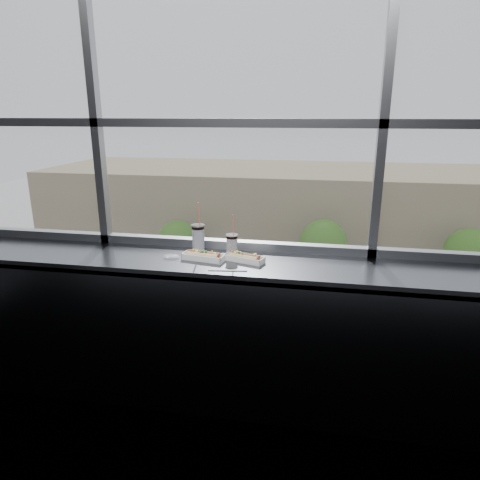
% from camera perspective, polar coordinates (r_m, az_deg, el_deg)
% --- Properties ---
extents(wall_back_lower, '(6.00, 0.00, 6.00)m').
position_cam_1_polar(wall_back_lower, '(3.39, -1.04, -9.98)').
color(wall_back_lower, black).
rests_on(wall_back_lower, ground).
extents(window_glass, '(6.00, 0.00, 6.00)m').
position_cam_1_polar(window_glass, '(3.06, -1.14, 20.97)').
color(window_glass, silver).
rests_on(window_glass, ground).
extents(window_mullions, '(6.00, 0.08, 2.40)m').
position_cam_1_polar(window_mullions, '(3.04, -1.22, 21.00)').
color(window_mullions, gray).
rests_on(window_mullions, ground).
extents(counter, '(6.00, 0.55, 0.06)m').
position_cam_1_polar(counter, '(2.94, -2.16, -3.25)').
color(counter, '#5A5E66').
rests_on(counter, ground).
extents(counter_fascia, '(6.00, 0.04, 1.04)m').
position_cam_1_polar(counter_fascia, '(2.94, -3.17, -14.53)').
color(counter_fascia, '#5A5E66').
rests_on(counter_fascia, ground).
extents(hotdog_tray_left, '(0.30, 0.14, 0.07)m').
position_cam_1_polar(hotdog_tray_left, '(2.93, -4.90, -2.12)').
color(hotdog_tray_left, white).
rests_on(hotdog_tray_left, counter).
extents(hotdog_tray_right, '(0.29, 0.17, 0.07)m').
position_cam_1_polar(hotdog_tray_right, '(2.89, 0.58, -2.35)').
color(hotdog_tray_right, white).
rests_on(hotdog_tray_right, counter).
extents(soda_cup_left, '(0.10, 0.10, 0.36)m').
position_cam_1_polar(soda_cup_left, '(3.13, -5.59, 0.56)').
color(soda_cup_left, white).
rests_on(soda_cup_left, counter).
extents(soda_cup_right, '(0.08, 0.08, 0.31)m').
position_cam_1_polar(soda_cup_right, '(2.97, -1.08, -0.58)').
color(soda_cup_right, white).
rests_on(soda_cup_right, counter).
extents(loose_straw, '(0.25, 0.04, 0.01)m').
position_cam_1_polar(loose_straw, '(2.73, -1.64, -4.08)').
color(loose_straw, white).
rests_on(loose_straw, counter).
extents(wrapper, '(0.11, 0.08, 0.03)m').
position_cam_1_polar(wrapper, '(3.00, -9.12, -2.15)').
color(wrapper, silver).
rests_on(wrapper, counter).
extents(plaza_ground, '(120.00, 120.00, 0.00)m').
position_cam_1_polar(plaza_ground, '(48.27, 9.38, 0.69)').
color(plaza_ground, '#A8A8A8').
rests_on(plaza_ground, ground).
extents(street_asphalt, '(80.00, 10.00, 0.06)m').
position_cam_1_polar(street_asphalt, '(26.42, 8.01, -13.13)').
color(street_asphalt, black).
rests_on(street_asphalt, plaza_ground).
extents(far_sidewalk, '(80.00, 6.00, 0.04)m').
position_cam_1_polar(far_sidewalk, '(33.61, 8.68, -6.42)').
color(far_sidewalk, '#A8A8A8').
rests_on(far_sidewalk, plaza_ground).
extents(far_building, '(50.00, 14.00, 8.00)m').
position_cam_1_polar(far_building, '(41.96, 9.44, 3.92)').
color(far_building, '#857659').
rests_on(far_building, plaza_ground).
extents(car_near_d, '(2.43, 5.60, 1.85)m').
position_cam_1_polar(car_near_d, '(23.71, 28.45, -16.25)').
color(car_near_d, silver).
rests_on(car_near_d, street_asphalt).
extents(car_far_a, '(3.25, 7.00, 2.28)m').
position_cam_1_polar(car_far_a, '(30.76, -7.11, -6.20)').
color(car_far_a, black).
rests_on(car_far_a, street_asphalt).
extents(car_near_a, '(3.18, 6.19, 1.98)m').
position_cam_1_polar(car_near_a, '(27.05, -25.42, -11.50)').
color(car_near_a, silver).
rests_on(car_near_a, street_asphalt).
extents(car_near_c, '(3.05, 6.54, 2.13)m').
position_cam_1_polar(car_near_c, '(22.42, 8.12, -15.75)').
color(car_near_c, '#AA4407').
rests_on(car_near_c, street_asphalt).
extents(car_far_b, '(3.04, 6.92, 2.28)m').
position_cam_1_polar(car_far_b, '(29.47, 10.73, -7.43)').
color(car_far_b, '#AD3D00').
rests_on(car_far_b, street_asphalt).
extents(car_near_b, '(3.29, 6.60, 2.12)m').
position_cam_1_polar(car_near_b, '(24.10, -12.96, -13.56)').
color(car_near_b, black).
rests_on(car_near_b, street_asphalt).
extents(pedestrian_c, '(0.94, 0.71, 2.12)m').
position_cam_1_polar(pedestrian_c, '(33.24, 14.39, -5.03)').
color(pedestrian_c, '#66605B').
rests_on(pedestrian_c, far_sidewalk).
extents(pedestrian_b, '(0.76, 1.02, 2.29)m').
position_cam_1_polar(pedestrian_b, '(33.32, 5.26, -4.35)').
color(pedestrian_b, '#66605B').
rests_on(pedestrian_b, far_sidewalk).
extents(tree_left, '(3.17, 3.17, 4.96)m').
position_cam_1_polar(tree_left, '(34.19, -8.30, -0.05)').
color(tree_left, '#47382B').
rests_on(tree_left, far_sidewalk).
extents(tree_center, '(3.56, 3.56, 5.56)m').
position_cam_1_polar(tree_center, '(32.34, 11.02, -0.40)').
color(tree_center, '#47382B').
rests_on(tree_center, far_sidewalk).
extents(tree_right, '(3.43, 3.43, 5.35)m').
position_cam_1_polar(tree_right, '(34.08, 28.22, -1.49)').
color(tree_right, '#47382B').
rests_on(tree_right, far_sidewalk).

